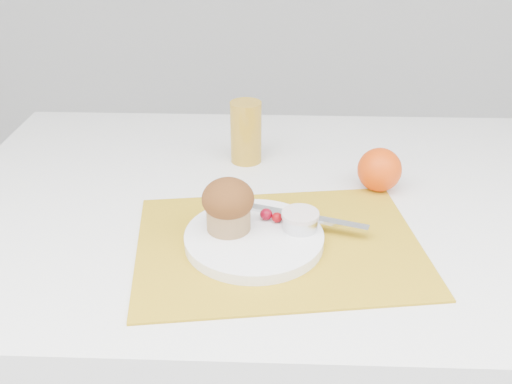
{
  "coord_description": "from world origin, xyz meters",
  "views": [
    {
      "loc": [
        -0.01,
        -0.84,
        1.25
      ],
      "look_at": [
        -0.04,
        -0.02,
        0.8
      ],
      "focal_mm": 40.0,
      "sensor_mm": 36.0,
      "label": 1
    }
  ],
  "objects_px": {
    "plate": "(254,238)",
    "muffin": "(228,205)",
    "table": "(277,351)",
    "juice_glass": "(246,132)",
    "orange": "(379,170)"
  },
  "relations": [
    {
      "from": "plate",
      "to": "juice_glass",
      "type": "height_order",
      "value": "juice_glass"
    },
    {
      "from": "table",
      "to": "plate",
      "type": "height_order",
      "value": "plate"
    },
    {
      "from": "plate",
      "to": "muffin",
      "type": "distance_m",
      "value": 0.07
    },
    {
      "from": "juice_glass",
      "to": "table",
      "type": "bearing_deg",
      "value": -64.37
    },
    {
      "from": "plate",
      "to": "juice_glass",
      "type": "xyz_separation_m",
      "value": [
        -0.03,
        0.3,
        0.05
      ]
    },
    {
      "from": "plate",
      "to": "muffin",
      "type": "relative_size",
      "value": 2.55
    },
    {
      "from": "table",
      "to": "orange",
      "type": "distance_m",
      "value": 0.45
    },
    {
      "from": "muffin",
      "to": "plate",
      "type": "bearing_deg",
      "value": -18.97
    },
    {
      "from": "table",
      "to": "plate",
      "type": "distance_m",
      "value": 0.42
    },
    {
      "from": "plate",
      "to": "orange",
      "type": "relative_size",
      "value": 2.71
    },
    {
      "from": "juice_glass",
      "to": "plate",
      "type": "bearing_deg",
      "value": -84.68
    },
    {
      "from": "orange",
      "to": "juice_glass",
      "type": "xyz_separation_m",
      "value": [
        -0.25,
        0.11,
        0.02
      ]
    },
    {
      "from": "juice_glass",
      "to": "muffin",
      "type": "relative_size",
      "value": 1.46
    },
    {
      "from": "plate",
      "to": "orange",
      "type": "bearing_deg",
      "value": 41.0
    },
    {
      "from": "table",
      "to": "juice_glass",
      "type": "bearing_deg",
      "value": 115.63
    }
  ]
}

